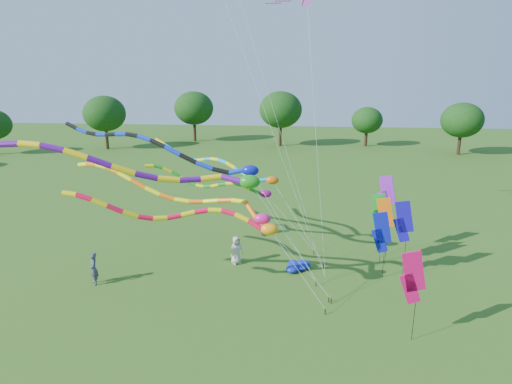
# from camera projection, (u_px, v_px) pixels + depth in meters

# --- Properties ---
(ground) EXTENTS (160.00, 160.00, 0.00)m
(ground) POSITION_uv_depth(u_px,v_px,m) (277.00, 317.00, 20.69)
(ground) COLOR #235717
(ground) RESTS_ON ground
(tree_ring) EXTENTS (120.57, 124.01, 9.57)m
(tree_ring) POSITION_uv_depth(u_px,v_px,m) (332.00, 203.00, 20.35)
(tree_ring) COLOR #382314
(tree_ring) RESTS_ON ground
(tube_kite_red) EXTENTS (12.78, 1.80, 6.53)m
(tube_kite_red) POSITION_uv_depth(u_px,v_px,m) (197.00, 217.00, 20.99)
(tube_kite_red) COLOR black
(tube_kite_red) RESTS_ON ground
(tube_kite_orange) EXTENTS (14.13, 4.47, 7.12)m
(tube_kite_orange) POSITION_uv_depth(u_px,v_px,m) (186.00, 195.00, 22.61)
(tube_kite_orange) COLOR black
(tube_kite_orange) RESTS_ON ground
(tube_kite_purple) EXTENTS (17.66, 2.77, 9.21)m
(tube_kite_purple) POSITION_uv_depth(u_px,v_px,m) (134.00, 167.00, 19.62)
(tube_kite_purple) COLOR black
(tube_kite_purple) RESTS_ON ground
(tube_kite_blue) EXTENTS (16.66, 5.97, 8.81)m
(tube_kite_blue) POSITION_uv_depth(u_px,v_px,m) (168.00, 150.00, 25.45)
(tube_kite_blue) COLOR black
(tube_kite_blue) RESTS_ON ground
(tube_kite_cyan) EXTENTS (11.85, 5.76, 7.38)m
(tube_kite_cyan) POSITION_uv_depth(u_px,v_px,m) (223.00, 166.00, 27.91)
(tube_kite_cyan) COLOR black
(tube_kite_cyan) RESTS_ON ground
(tube_kite_green) EXTENTS (11.04, 1.46, 6.17)m
(tube_kite_green) POSITION_uv_depth(u_px,v_px,m) (222.00, 185.00, 27.64)
(tube_kite_green) COLOR black
(tube_kite_green) RESTS_ON ground
(banner_pole_violet) EXTENTS (1.09, 0.56, 5.29)m
(banner_pole_violet) POSITION_uv_depth(u_px,v_px,m) (387.00, 195.00, 27.00)
(banner_pole_violet) COLOR black
(banner_pole_violet) RESTS_ON ground
(banner_pole_orange) EXTENTS (1.16, 0.24, 4.32)m
(banner_pole_orange) POSITION_uv_depth(u_px,v_px,m) (384.00, 217.00, 25.69)
(banner_pole_orange) COLOR black
(banner_pole_orange) RESTS_ON ground
(banner_pole_magenta_a) EXTENTS (1.16, 0.13, 4.26)m
(banner_pole_magenta_a) POSITION_uv_depth(u_px,v_px,m) (412.00, 278.00, 18.16)
(banner_pole_magenta_a) COLOR black
(banner_pole_magenta_a) RESTS_ON ground
(banner_pole_blue_a) EXTENTS (1.16, 0.29, 3.98)m
(banner_pole_blue_a) POSITION_uv_depth(u_px,v_px,m) (381.00, 232.00, 24.16)
(banner_pole_blue_a) COLOR black
(banner_pole_blue_a) RESTS_ON ground
(banner_pole_blue_b) EXTENTS (1.15, 0.36, 4.61)m
(banner_pole_blue_b) POSITION_uv_depth(u_px,v_px,m) (403.00, 222.00, 24.03)
(banner_pole_blue_b) COLOR black
(banner_pole_blue_b) RESTS_ON ground
(banner_pole_green) EXTENTS (1.16, 0.16, 4.47)m
(banner_pole_green) POSITION_uv_depth(u_px,v_px,m) (379.00, 213.00, 26.03)
(banner_pole_green) COLOR black
(banner_pole_green) RESTS_ON ground
(blue_nylon_heap) EXTENTS (1.42, 1.45, 0.55)m
(blue_nylon_heap) POSITION_uv_depth(u_px,v_px,m) (294.00, 267.00, 25.55)
(blue_nylon_heap) COLOR #0C1EA8
(blue_nylon_heap) RESTS_ON ground
(person_a) EXTENTS (1.03, 0.97, 1.78)m
(person_a) POSITION_uv_depth(u_px,v_px,m) (236.00, 250.00, 26.36)
(person_a) COLOR beige
(person_a) RESTS_ON ground
(person_b) EXTENTS (0.73, 0.81, 1.86)m
(person_b) POSITION_uv_depth(u_px,v_px,m) (94.00, 269.00, 23.71)
(person_b) COLOR #3C3E55
(person_b) RESTS_ON ground
(person_c) EXTENTS (0.81, 0.93, 1.60)m
(person_c) POSITION_uv_depth(u_px,v_px,m) (264.00, 224.00, 31.21)
(person_c) COLOR #832F46
(person_c) RESTS_ON ground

